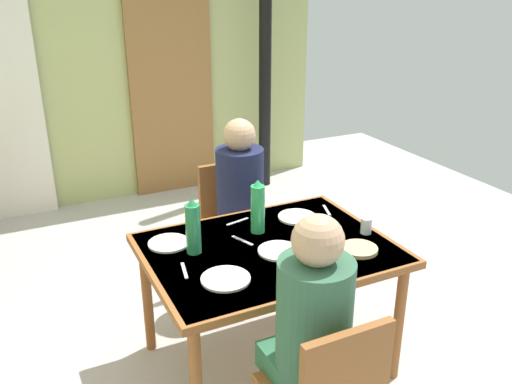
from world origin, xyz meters
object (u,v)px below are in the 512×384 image
(dining_table, at_px, (269,259))
(water_bottle_green_far, at_px, (193,227))
(person_near_diner, at_px, (312,316))
(serving_bowl_center, at_px, (317,235))
(chair_far_diner, at_px, (233,220))
(person_far_diner, at_px, (241,187))
(water_bottle_green_near, at_px, (258,208))

(dining_table, distance_m, water_bottle_green_far, 0.44)
(person_near_diner, relative_size, serving_bowl_center, 4.53)
(water_bottle_green_far, bearing_deg, serving_bowl_center, -13.22)
(chair_far_diner, distance_m, water_bottle_green_far, 0.95)
(dining_table, relative_size, person_near_diner, 1.63)
(person_near_diner, relative_size, person_far_diner, 1.00)
(person_near_diner, height_order, water_bottle_green_near, person_near_diner)
(chair_far_diner, distance_m, serving_bowl_center, 0.90)
(water_bottle_green_near, relative_size, water_bottle_green_far, 1.03)
(water_bottle_green_near, bearing_deg, serving_bowl_center, -42.28)
(serving_bowl_center, bearing_deg, person_near_diner, -123.28)
(chair_far_diner, relative_size, person_near_diner, 1.13)
(person_near_diner, bearing_deg, dining_table, 76.82)
(chair_far_diner, xyz_separation_m, serving_bowl_center, (0.11, -0.86, 0.25))
(chair_far_diner, bearing_deg, dining_table, 79.37)
(dining_table, height_order, chair_far_diner, chair_far_diner)
(person_far_diner, bearing_deg, serving_bowl_center, 98.91)
(dining_table, bearing_deg, water_bottle_green_far, 162.57)
(person_far_diner, bearing_deg, water_bottle_green_far, 47.87)
(person_near_diner, xyz_separation_m, water_bottle_green_near, (0.19, 0.87, 0.08))
(water_bottle_green_near, relative_size, serving_bowl_center, 1.77)
(dining_table, xyz_separation_m, water_bottle_green_far, (-0.36, 0.11, 0.21))
(water_bottle_green_near, bearing_deg, person_far_diner, 75.77)
(chair_far_diner, bearing_deg, person_far_diner, 90.00)
(dining_table, distance_m, chair_far_diner, 0.85)
(water_bottle_green_near, bearing_deg, chair_far_diner, 78.72)
(person_far_diner, bearing_deg, chair_far_diner, -90.00)
(person_near_diner, height_order, water_bottle_green_far, person_near_diner)
(dining_table, xyz_separation_m, water_bottle_green_near, (0.03, 0.18, 0.22))
(dining_table, bearing_deg, serving_bowl_center, -7.27)
(water_bottle_green_far, bearing_deg, water_bottle_green_near, 10.20)
(chair_far_diner, bearing_deg, water_bottle_green_near, 78.72)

